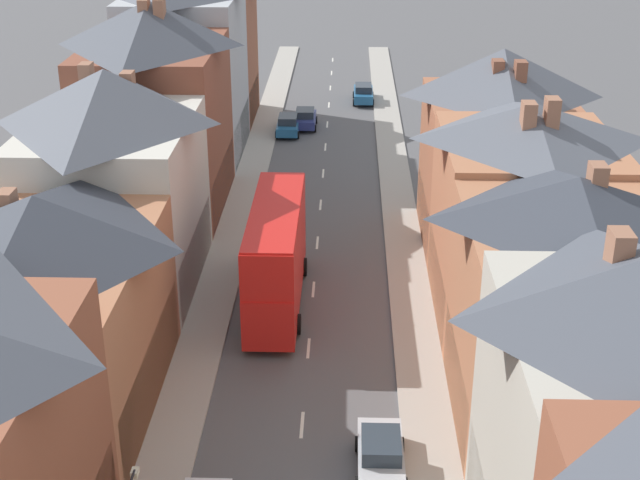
# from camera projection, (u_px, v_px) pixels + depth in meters

# --- Properties ---
(pavement_left) EXTENTS (2.20, 104.00, 0.14)m
(pavement_left) POSITION_uv_depth(u_px,v_px,m) (236.00, 227.00, 54.68)
(pavement_left) COLOR #A8A399
(pavement_left) RESTS_ON ground
(pavement_right) EXTENTS (2.20, 104.00, 0.14)m
(pavement_right) POSITION_uv_depth(u_px,v_px,m) (402.00, 229.00, 54.38)
(pavement_right) COLOR #A8A399
(pavement_right) RESTS_ON ground
(centre_line_dashes) EXTENTS (0.14, 97.80, 0.01)m
(centre_line_dashes) POSITION_uv_depth(u_px,v_px,m) (317.00, 243.00, 52.74)
(centre_line_dashes) COLOR silver
(centre_line_dashes) RESTS_ON ground
(terrace_row_left) EXTENTS (8.00, 79.17, 14.84)m
(terrace_row_left) POSITION_uv_depth(u_px,v_px,m) (100.00, 197.00, 42.84)
(terrace_row_left) COLOR #BCB7A8
(terrace_row_left) RESTS_ON ground
(terrace_row_right) EXTENTS (8.00, 54.23, 14.34)m
(terrace_row_right) POSITION_uv_depth(u_px,v_px,m) (608.00, 377.00, 28.64)
(terrace_row_right) COLOR #ADB2B7
(terrace_row_right) RESTS_ON ground
(double_decker_bus_lead) EXTENTS (2.74, 10.80, 5.30)m
(double_decker_bus_lead) POSITION_uv_depth(u_px,v_px,m) (276.00, 254.00, 44.69)
(double_decker_bus_lead) COLOR red
(double_decker_bus_lead) RESTS_ON ground
(car_near_blue) EXTENTS (1.90, 3.84, 1.61)m
(car_near_blue) POSITION_uv_depth(u_px,v_px,m) (305.00, 118.00, 73.42)
(car_near_blue) COLOR navy
(car_near_blue) RESTS_ON ground
(car_parked_left_a) EXTENTS (1.90, 3.87, 1.64)m
(car_parked_left_a) POSITION_uv_depth(u_px,v_px,m) (381.00, 454.00, 33.31)
(car_parked_left_a) COLOR #B7BABF
(car_parked_left_a) RESTS_ON ground
(car_parked_right_a) EXTENTS (1.90, 4.35, 1.67)m
(car_parked_right_a) POSITION_uv_depth(u_px,v_px,m) (363.00, 93.00, 80.59)
(car_parked_right_a) COLOR #236093
(car_parked_right_a) RESTS_ON ground
(car_mid_black) EXTENTS (1.90, 4.22, 1.60)m
(car_mid_black) POSITION_uv_depth(u_px,v_px,m) (288.00, 124.00, 71.85)
(car_mid_black) COLOR #236093
(car_mid_black) RESTS_ON ground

